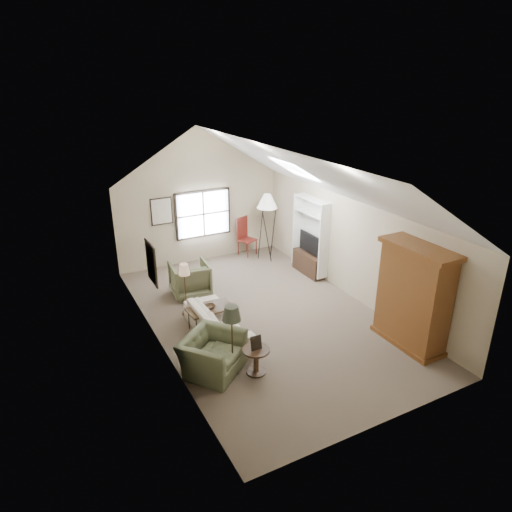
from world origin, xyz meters
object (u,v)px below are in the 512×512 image
armoire (414,296)px  side_table (256,361)px  armchair_near (212,354)px  armchair_far (190,279)px  sofa (218,322)px  side_chair (247,237)px  coffee_table (210,318)px

armoire → side_table: size_ratio=4.17×
armchair_near → armchair_far: size_ratio=1.19×
sofa → side_chair: bearing=-34.9°
sofa → coffee_table: (-0.04, 0.33, -0.05)m
armchair_far → coffee_table: bearing=90.1°
armchair_far → armchair_near: bearing=83.1°
sofa → side_table: 1.60m
armchair_near → side_table: 0.84m
sofa → coffee_table: bearing=6.5°
side_chair → armoire: bearing=-104.5°
armoire → side_chair: armoire is taller
armoire → armchair_near: bearing=165.8°
coffee_table → side_table: (0.14, -1.93, 0.01)m
armchair_far → side_table: armchair_far is taller
armchair_near → side_table: (0.71, -0.45, -0.11)m
sofa → armchair_far: bearing=-4.2°
armchair_near → coffee_table: size_ratio=1.14×
side_table → armchair_far: bearing=89.3°
armoire → sofa: armoire is taller
sofa → armchair_far: armchair_far is taller
armchair_far → side_table: 3.74m
sofa → armchair_far: 2.14m
armchair_near → side_table: bearing=-71.3°
coffee_table → sofa: bearing=-83.1°
coffee_table → side_chair: side_chair is taller
armoire → coffee_table: (-3.49, 2.51, -0.84)m
sofa → coffee_table: size_ratio=2.09×
side_chair → side_table: bearing=-136.7°
armoire → armchair_near: armoire is taller
armchair_near → side_table: armchair_near is taller
armoire → sofa: bearing=147.7°
side_chair → armchair_near: bearing=-144.6°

